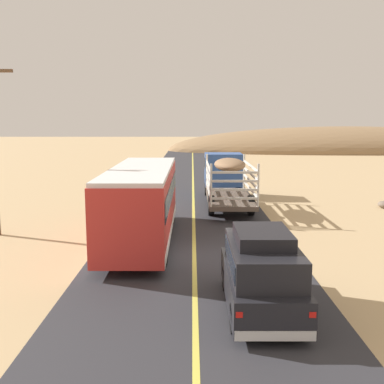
% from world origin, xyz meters
% --- Properties ---
extents(ground_plane, '(240.00, 240.00, 0.00)m').
position_xyz_m(ground_plane, '(0.00, 0.00, 0.00)').
color(ground_plane, tan).
extents(road_surface, '(8.00, 120.00, 0.02)m').
position_xyz_m(road_surface, '(0.00, 0.00, 0.01)').
color(road_surface, '#2D2D33').
rests_on(road_surface, ground).
extents(road_centre_line, '(0.16, 117.60, 0.00)m').
position_xyz_m(road_centre_line, '(0.00, 0.00, 0.02)').
color(road_centre_line, '#D8CC4C').
rests_on(road_centre_line, road_surface).
extents(suv_near, '(1.90, 4.62, 2.29)m').
position_xyz_m(suv_near, '(1.81, -4.94, 1.15)').
color(suv_near, black).
rests_on(suv_near, road_surface).
extents(livestock_truck, '(2.53, 9.70, 3.02)m').
position_xyz_m(livestock_truck, '(2.06, 12.28, 1.79)').
color(livestock_truck, '#3359A5').
rests_on(livestock_truck, road_surface).
extents(bus, '(2.54, 10.00, 3.21)m').
position_xyz_m(bus, '(-2.23, 2.35, 1.75)').
color(bus, red).
rests_on(bus, road_surface).
extents(boulder_mid_field, '(0.75, 0.85, 0.42)m').
position_xyz_m(boulder_mid_field, '(11.40, 9.92, 0.21)').
color(boulder_mid_field, '#756656').
rests_on(boulder_mid_field, ground).
extents(distant_hill, '(59.79, 20.82, 8.06)m').
position_xyz_m(distant_hill, '(25.79, 59.94, 0.00)').
color(distant_hill, '#8D6E4C').
rests_on(distant_hill, ground).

